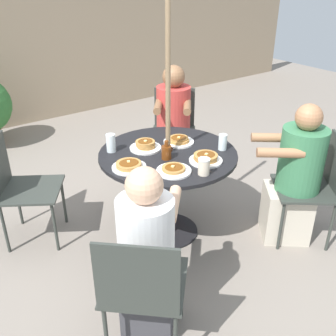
{
  "coord_description": "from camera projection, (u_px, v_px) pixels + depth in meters",
  "views": [
    {
      "loc": [
        -1.58,
        -2.17,
        2.01
      ],
      "look_at": [
        0.0,
        0.0,
        0.6
      ],
      "focal_mm": 42.0,
      "sensor_mm": 36.0,
      "label": 1
    }
  ],
  "objects": [
    {
      "name": "ground_plane",
      "position": [
        168.0,
        231.0,
        3.31
      ],
      "size": [
        12.0,
        12.0,
        0.0
      ],
      "primitive_type": "plane",
      "color": "gray"
    },
    {
      "name": "back_fence",
      "position": [
        26.0,
        62.0,
        5.22
      ],
      "size": [
        10.0,
        0.06,
        1.68
      ],
      "primitive_type": "cube",
      "color": "gray",
      "rests_on": "ground"
    },
    {
      "name": "patio_table",
      "position": [
        168.0,
        170.0,
        3.04
      ],
      "size": [
        1.05,
        1.05,
        0.73
      ],
      "color": "black",
      "rests_on": "ground"
    },
    {
      "name": "umbrella_pole",
      "position": [
        168.0,
        117.0,
        2.84
      ],
      "size": [
        0.04,
        0.04,
        2.04
      ],
      "primitive_type": "cylinder",
      "color": "#846B4C",
      "rests_on": "ground"
    },
    {
      "name": "patio_chair_north",
      "position": [
        142.0,
        285.0,
        2.06
      ],
      "size": [
        0.63,
        0.63,
        0.86
      ],
      "rotation": [
        0.0,
        0.0,
        -0.75
      ],
      "color": "#333833",
      "rests_on": "ground"
    },
    {
      "name": "diner_north",
      "position": [
        147.0,
        261.0,
        2.21
      ],
      "size": [
        0.54,
        0.54,
        1.12
      ],
      "rotation": [
        0.0,
        0.0,
        -0.75
      ],
      "color": "#3D3D42",
      "rests_on": "ground"
    },
    {
      "name": "patio_chair_east",
      "position": [
        317.0,
        182.0,
        3.03
      ],
      "size": [
        0.62,
        0.62,
        0.86
      ],
      "rotation": [
        0.0,
        0.0,
        0.9
      ],
      "color": "#333833",
      "rests_on": "ground"
    },
    {
      "name": "diner_east",
      "position": [
        294.0,
        180.0,
        3.03
      ],
      "size": [
        0.59,
        0.57,
        1.13
      ],
      "rotation": [
        0.0,
        0.0,
        0.9
      ],
      "color": "beige",
      "rests_on": "ground"
    },
    {
      "name": "patio_chair_south",
      "position": [
        174.0,
        125.0,
        4.1
      ],
      "size": [
        0.62,
        0.62,
        0.86
      ],
      "rotation": [
        0.0,
        0.0,
        -3.83
      ],
      "color": "#333833",
      "rests_on": "ground"
    },
    {
      "name": "diner_south",
      "position": [
        173.0,
        129.0,
        3.93
      ],
      "size": [
        0.55,
        0.57,
        1.16
      ],
      "rotation": [
        0.0,
        0.0,
        -3.83
      ],
      "color": "slate",
      "rests_on": "ground"
    },
    {
      "name": "patio_chair_west",
      "position": [
        19.0,
        184.0,
        3.01
      ],
      "size": [
        0.61,
        0.61,
        0.86
      ],
      "rotation": [
        0.0,
        0.0,
        -2.14
      ],
      "color": "#333833",
      "rests_on": "ground"
    },
    {
      "name": "pancake_plate_a",
      "position": [
        129.0,
        166.0,
        2.73
      ],
      "size": [
        0.24,
        0.24,
        0.06
      ],
      "color": "white",
      "rests_on": "patio_table"
    },
    {
      "name": "pancake_plate_b",
      "position": [
        179.0,
        141.0,
        3.12
      ],
      "size": [
        0.24,
        0.24,
        0.06
      ],
      "color": "white",
      "rests_on": "patio_table"
    },
    {
      "name": "pancake_plate_c",
      "position": [
        206.0,
        158.0,
        2.82
      ],
      "size": [
        0.24,
        0.24,
        0.07
      ],
      "color": "white",
      "rests_on": "patio_table"
    },
    {
      "name": "pancake_plate_d",
      "position": [
        174.0,
        170.0,
        2.69
      ],
      "size": [
        0.24,
        0.24,
        0.05
      ],
      "color": "white",
      "rests_on": "patio_table"
    },
    {
      "name": "pancake_plate_e",
      "position": [
        145.0,
        146.0,
        3.01
      ],
      "size": [
        0.24,
        0.24,
        0.08
      ],
      "color": "white",
      "rests_on": "patio_table"
    },
    {
      "name": "syrup_bottle",
      "position": [
        167.0,
        152.0,
        2.85
      ],
      "size": [
        0.09,
        0.07,
        0.14
      ],
      "color": "#602D0F",
      "rests_on": "patio_table"
    },
    {
      "name": "coffee_cup",
      "position": [
        204.0,
        166.0,
        2.64
      ],
      "size": [
        0.08,
        0.08,
        0.12
      ],
      "color": "beige",
      "rests_on": "patio_table"
    },
    {
      "name": "drinking_glass_a",
      "position": [
        111.0,
        143.0,
        2.95
      ],
      "size": [
        0.07,
        0.07,
        0.14
      ],
      "primitive_type": "cylinder",
      "color": "silver",
      "rests_on": "patio_table"
    },
    {
      "name": "drinking_glass_b",
      "position": [
        223.0,
        142.0,
        2.99
      ],
      "size": [
        0.06,
        0.06,
        0.12
      ],
      "primitive_type": "cylinder",
      "color": "silver",
      "rests_on": "patio_table"
    }
  ]
}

